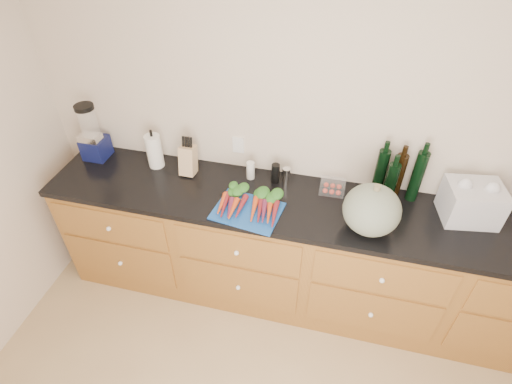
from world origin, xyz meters
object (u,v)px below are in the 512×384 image
(cutting_board, at_px, (248,211))
(carrots, at_px, (249,203))
(paper_towel, at_px, (154,151))
(knife_block, at_px, (188,160))
(blender_appliance, at_px, (92,135))
(tomato_box, at_px, (333,187))
(squash, at_px, (372,210))

(cutting_board, distance_m, carrots, 0.06)
(carrots, xyz_separation_m, paper_towel, (-0.76, 0.27, 0.09))
(carrots, xyz_separation_m, knife_block, (-0.50, 0.25, 0.07))
(blender_appliance, xyz_separation_m, tomato_box, (1.73, 0.01, -0.15))
(carrots, xyz_separation_m, tomato_box, (0.50, 0.28, 0.00))
(carrots, distance_m, paper_towel, 0.81)
(cutting_board, relative_size, tomato_box, 2.55)
(paper_towel, height_order, tomato_box, paper_towel)
(blender_appliance, height_order, tomato_box, blender_appliance)
(cutting_board, distance_m, blender_appliance, 1.28)
(carrots, bearing_deg, tomato_box, 29.79)
(squash, relative_size, blender_appliance, 0.79)
(cutting_board, bearing_deg, carrots, 90.00)
(carrots, height_order, blender_appliance, blender_appliance)
(carrots, xyz_separation_m, blender_appliance, (-1.23, 0.27, 0.15))
(cutting_board, distance_m, tomato_box, 0.60)
(cutting_board, distance_m, knife_block, 0.59)
(carrots, xyz_separation_m, squash, (0.73, -0.02, 0.11))
(carrots, bearing_deg, paper_towel, 160.23)
(cutting_board, xyz_separation_m, knife_block, (-0.50, 0.30, 0.10))
(paper_towel, height_order, knife_block, paper_towel)
(squash, bearing_deg, cutting_board, -177.66)
(carrots, distance_m, knife_block, 0.57)
(cutting_board, bearing_deg, knife_block, 149.17)
(cutting_board, relative_size, paper_towel, 1.66)
(blender_appliance, bearing_deg, carrots, -12.42)
(tomato_box, bearing_deg, squash, -51.39)
(tomato_box, bearing_deg, blender_appliance, -179.59)
(squash, bearing_deg, blender_appliance, 171.67)
(carrots, relative_size, paper_towel, 1.67)
(squash, xyz_separation_m, tomato_box, (-0.24, 0.30, -0.11))
(carrots, height_order, knife_block, knife_block)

